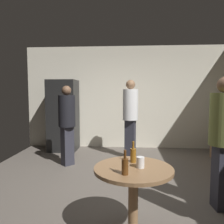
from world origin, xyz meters
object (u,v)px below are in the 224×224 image
object	(u,v)px
person_in_olive_shirt	(223,133)
person_in_black_shirt	(67,119)
beer_bottle_amber	(133,155)
beer_bottle_brown	(125,166)
person_in_white_shirt	(130,113)
refrigerator	(63,115)
foreground_table	(133,177)
plastic_cup_white	(140,162)

from	to	relation	value
person_in_olive_shirt	person_in_black_shirt	bearing A→B (deg)	-37.36
beer_bottle_amber	beer_bottle_brown	world-z (taller)	same
person_in_black_shirt	person_in_white_shirt	bearing A→B (deg)	67.49
refrigerator	beer_bottle_amber	world-z (taller)	refrigerator
refrigerator	beer_bottle_brown	xyz separation A→B (m)	(1.64, -3.58, -0.08)
beer_bottle_amber	person_in_olive_shirt	distance (m)	1.24
foreground_table	plastic_cup_white	xyz separation A→B (m)	(0.07, -0.01, 0.16)
foreground_table	beer_bottle_amber	bearing A→B (deg)	89.92
foreground_table	person_in_white_shirt	world-z (taller)	person_in_white_shirt
foreground_table	beer_bottle_amber	xyz separation A→B (m)	(0.00, 0.17, 0.19)
refrigerator	beer_bottle_brown	size ratio (longest dim) A/B	7.83
refrigerator	plastic_cup_white	bearing A→B (deg)	-62.15
refrigerator	foreground_table	bearing A→B (deg)	-63.04
beer_bottle_amber	plastic_cup_white	bearing A→B (deg)	-68.19
beer_bottle_amber	foreground_table	bearing A→B (deg)	-90.08
beer_bottle_brown	refrigerator	bearing A→B (deg)	114.57
refrigerator	beer_bottle_amber	distance (m)	3.65
foreground_table	plastic_cup_white	world-z (taller)	plastic_cup_white
plastic_cup_white	person_in_olive_shirt	distance (m)	1.26
beer_bottle_amber	person_in_olive_shirt	bearing A→B (deg)	23.35
beer_bottle_brown	person_in_white_shirt	size ratio (longest dim) A/B	0.13
refrigerator	person_in_white_shirt	size ratio (longest dim) A/B	1.02
foreground_table	beer_bottle_amber	size ratio (longest dim) A/B	3.48
foreground_table	beer_bottle_brown	xyz separation A→B (m)	(-0.08, -0.20, 0.19)
foreground_table	person_in_black_shirt	bearing A→B (deg)	120.41
person_in_black_shirt	beer_bottle_amber	bearing A→B (deg)	-15.31
person_in_olive_shirt	foreground_table	bearing A→B (deg)	25.36
refrigerator	person_in_white_shirt	world-z (taller)	refrigerator
beer_bottle_amber	refrigerator	bearing A→B (deg)	118.15
beer_bottle_amber	plastic_cup_white	xyz separation A→B (m)	(0.07, -0.17, -0.03)
person_in_white_shirt	person_in_black_shirt	bearing A→B (deg)	-47.65
person_in_olive_shirt	refrigerator	bearing A→B (deg)	-48.47
person_in_white_shirt	plastic_cup_white	bearing A→B (deg)	18.78
beer_bottle_amber	person_in_olive_shirt	xyz separation A→B (m)	(1.13, 0.49, 0.16)
beer_bottle_brown	person_in_white_shirt	distance (m)	3.02
beer_bottle_amber	beer_bottle_brown	distance (m)	0.38
foreground_table	plastic_cup_white	bearing A→B (deg)	-4.31
beer_bottle_amber	plastic_cup_white	size ratio (longest dim) A/B	2.09
plastic_cup_white	person_in_black_shirt	distance (m)	2.60
beer_bottle_amber	person_in_black_shirt	size ratio (longest dim) A/B	0.14
plastic_cup_white	person_in_black_shirt	world-z (taller)	person_in_black_shirt
beer_bottle_brown	person_in_olive_shirt	distance (m)	1.49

